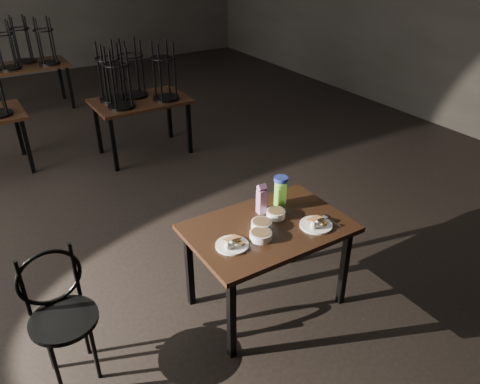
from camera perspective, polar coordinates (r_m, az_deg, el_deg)
main_table at (r=3.55m, az=3.44°, el=-5.21°), size 1.20×0.80×0.75m
plate_left at (r=3.28m, az=-0.99°, el=-6.33°), size 0.23×0.23×0.08m
plate_right at (r=3.53m, az=9.27°, el=-3.84°), size 0.24×0.24×0.08m
bowl_near at (r=3.46m, az=2.64°, el=-4.00°), size 0.15×0.15×0.06m
bowl_far at (r=3.60m, az=4.39°, el=-2.64°), size 0.14×0.14×0.06m
bowl_big at (r=3.35m, az=2.54°, el=-5.28°), size 0.16×0.16×0.06m
juice_carton at (r=3.60m, az=2.65°, el=-0.93°), size 0.07×0.07×0.25m
water_bottle at (r=3.72m, az=4.95°, el=0.17°), size 0.14×0.14×0.24m
spoon at (r=3.65m, az=10.53°, el=-3.04°), size 0.05×0.20×0.01m
bentwood_chair at (r=3.33m, az=-21.20°, el=-12.92°), size 0.44×0.44×0.92m
bg_table_right at (r=6.28m, az=-12.38°, el=11.33°), size 1.20×0.80×1.48m
bg_table_far at (r=8.61m, az=-24.40°, el=14.16°), size 1.20×0.80×1.48m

